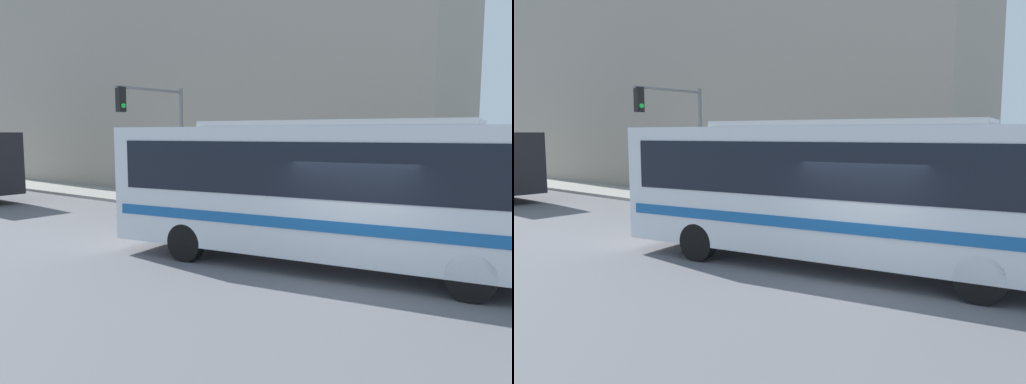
% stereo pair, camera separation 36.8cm
% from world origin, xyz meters
% --- Properties ---
extents(ground_plane, '(120.00, 120.00, 0.00)m').
position_xyz_m(ground_plane, '(0.00, 0.00, 0.00)').
color(ground_plane, slate).
extents(sidewalk, '(3.01, 70.00, 0.13)m').
position_xyz_m(sidewalk, '(6.00, 20.00, 0.07)').
color(sidewalk, gray).
rests_on(sidewalk, ground_plane).
extents(building_facade, '(6.00, 32.75, 12.68)m').
position_xyz_m(building_facade, '(10.51, 17.38, 6.34)').
color(building_facade, '#9E9384').
rests_on(building_facade, ground_plane).
extents(city_bus, '(4.17, 11.12, 3.36)m').
position_xyz_m(city_bus, '(0.66, 0.98, 1.92)').
color(city_bus, silver).
rests_on(city_bus, ground_plane).
extents(fire_hydrant, '(0.25, 0.34, 0.76)m').
position_xyz_m(fire_hydrant, '(5.10, 4.16, 0.51)').
color(fire_hydrant, gold).
rests_on(fire_hydrant, sidewalk).
extents(traffic_light_pole, '(3.28, 0.35, 4.77)m').
position_xyz_m(traffic_light_pole, '(4.06, 10.54, 3.44)').
color(traffic_light_pole, slate).
rests_on(traffic_light_pole, sidewalk).
extents(parking_meter, '(0.14, 0.14, 1.34)m').
position_xyz_m(parking_meter, '(5.10, 8.54, 1.04)').
color(parking_meter, slate).
rests_on(parking_meter, sidewalk).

